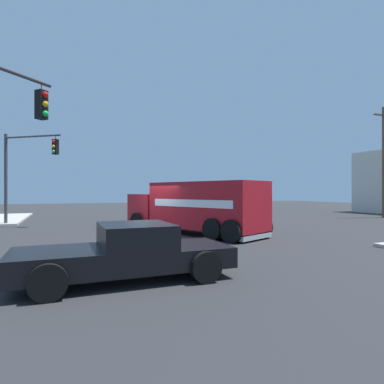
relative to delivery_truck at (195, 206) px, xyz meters
name	(u,v)px	position (x,y,z in m)	size (l,w,h in m)	color
ground_plane	(153,234)	(-0.74, -2.07, -1.42)	(100.00, 100.00, 0.00)	#2B2B2D
delivery_truck	(195,206)	(0.00, 0.00, 0.00)	(8.43, 5.71, 2.68)	#AD141E
traffic_light_primary	(23,164)	(-7.73, -8.82, 2.56)	(2.60, 3.45, 5.83)	#38383D
pickup_black	(128,250)	(7.53, -4.93, -0.69)	(2.27, 5.21, 1.38)	black
utility_pole	(384,161)	(-3.71, 18.87, 3.43)	(0.30, 2.20, 9.39)	brown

